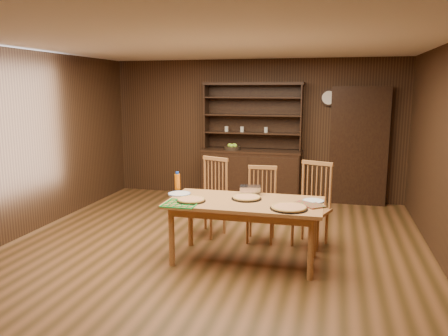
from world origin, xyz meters
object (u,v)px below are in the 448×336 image
(chair_left, at_px, (211,193))
(china_hutch, at_px, (252,168))
(dining_table, at_px, (245,208))
(chair_right, at_px, (313,201))
(chair_center, at_px, (261,201))
(juice_bottle, at_px, (177,181))

(chair_left, bearing_deg, china_hutch, 105.52)
(dining_table, distance_m, chair_right, 1.13)
(chair_center, bearing_deg, dining_table, -97.45)
(chair_center, relative_size, chair_right, 0.92)
(juice_bottle, bearing_deg, china_hutch, 79.25)
(chair_right, bearing_deg, chair_left, -164.13)
(chair_right, xyz_separation_m, juice_bottle, (-1.74, -0.46, 0.27))
(chair_center, bearing_deg, chair_right, -3.17)
(dining_table, height_order, juice_bottle, juice_bottle)
(china_hutch, bearing_deg, juice_bottle, -100.75)
(chair_center, bearing_deg, juice_bottle, -159.32)
(china_hutch, distance_m, dining_table, 3.03)
(dining_table, relative_size, juice_bottle, 7.69)
(dining_table, distance_m, chair_left, 1.14)
(juice_bottle, bearing_deg, chair_right, 14.92)
(china_hutch, xyz_separation_m, chair_right, (1.24, -2.16, -0.01))
(chair_center, xyz_separation_m, chair_right, (0.69, 0.00, 0.05))
(chair_center, distance_m, chair_right, 0.70)
(chair_left, distance_m, chair_right, 1.43)
(chair_right, bearing_deg, china_hutch, 139.31)
(chair_left, distance_m, juice_bottle, 0.69)
(china_hutch, relative_size, chair_right, 1.96)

